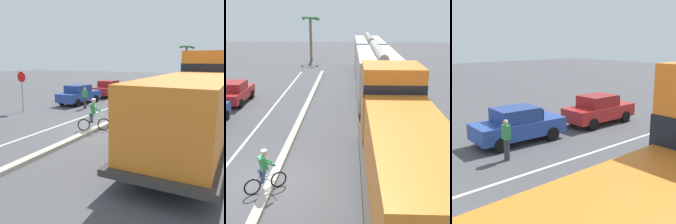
{
  "view_description": "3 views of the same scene",
  "coord_description": "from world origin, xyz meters",
  "views": [
    {
      "loc": [
        7.0,
        -12.12,
        3.76
      ],
      "look_at": [
        0.69,
        0.12,
        0.96
      ],
      "focal_mm": 42.0,
      "sensor_mm": 36.0,
      "label": 1
    },
    {
      "loc": [
        3.12,
        -10.96,
        6.64
      ],
      "look_at": [
        2.54,
        3.99,
        1.77
      ],
      "focal_mm": 50.0,
      "sensor_mm": 36.0,
      "label": 2
    },
    {
      "loc": [
        6.06,
        -1.17,
        4.47
      ],
      "look_at": [
        -4.73,
        8.2,
        1.26
      ],
      "focal_mm": 50.0,
      "sensor_mm": 36.0,
      "label": 3
    }
  ],
  "objects": [
    {
      "name": "median_curb",
      "position": [
        0.0,
        6.0,
        0.08
      ],
      "size": [
        0.36,
        36.0,
        0.16
      ],
      "primitive_type": "cube",
      "color": "#B2AD9E",
      "rests_on": "ground"
    },
    {
      "name": "parked_car_blue",
      "position": [
        -5.61,
        6.21,
        0.82
      ],
      "size": [
        1.99,
        4.28,
        1.62
      ],
      "color": "#28479E",
      "rests_on": "ground"
    },
    {
      "name": "parked_car_red",
      "position": [
        -5.48,
        11.43,
        0.82
      ],
      "size": [
        1.85,
        4.21,
        1.62
      ],
      "color": "red",
      "rests_on": "ground"
    },
    {
      "name": "pedestrian_by_cars",
      "position": [
        -3.98,
        4.63,
        0.85
      ],
      "size": [
        0.34,
        0.22,
        1.62
      ],
      "color": "#33333D",
      "rests_on": "ground"
    },
    {
      "name": "lane_stripe",
      "position": [
        -2.4,
        6.0,
        0.0
      ],
      "size": [
        0.14,
        36.0,
        0.01
      ],
      "primitive_type": "cube",
      "color": "silver",
      "rests_on": "ground"
    }
  ]
}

